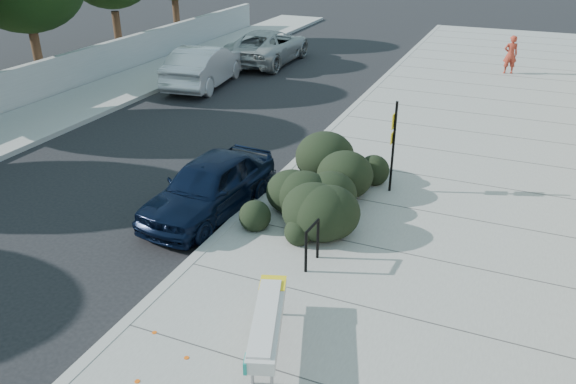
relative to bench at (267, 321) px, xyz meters
name	(u,v)px	position (x,y,z in m)	size (l,w,h in m)	color
ground	(189,269)	(-2.45, 1.58, -0.66)	(120.00, 120.00, 0.00)	black
sidewalk_near	(505,209)	(3.15, 6.58, -0.58)	(11.20, 50.00, 0.15)	gray
sidewalk_far	(23,126)	(-11.95, 6.58, -0.58)	(3.00, 50.00, 0.15)	gray
curb_near	(287,171)	(-2.45, 6.58, -0.57)	(0.22, 50.00, 0.17)	#9E9E99
curb_far	(58,132)	(-10.45, 6.58, -0.57)	(0.22, 50.00, 0.17)	#9E9E99
bench	(267,321)	(0.00, 0.00, 0.00)	(1.08, 2.16, 0.64)	gray
bike_rack	(312,241)	(-0.20, 2.47, 0.03)	(0.09, 0.61, 0.89)	black
sign_post	(393,141)	(0.41, 6.33, 0.81)	(0.09, 0.27, 2.29)	black
hedge	(321,173)	(-0.95, 5.06, 0.25)	(2.01, 4.01, 1.50)	black
sedan_navy	(209,186)	(-3.25, 3.83, 0.03)	(1.61, 4.01, 1.36)	black
wagon_silver	(205,66)	(-9.11, 13.60, 0.16)	(1.74, 4.98, 1.64)	silver
suv_silver	(268,46)	(-8.45, 18.37, 0.13)	(2.59, 5.62, 1.56)	#9DA0A2
pedestrian	(511,55)	(2.37, 20.02, 0.31)	(0.60, 0.39, 1.63)	maroon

